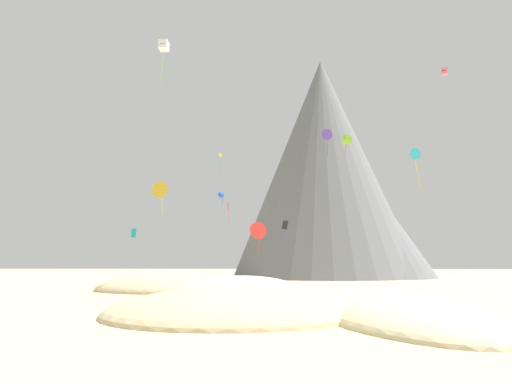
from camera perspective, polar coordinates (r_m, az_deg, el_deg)
The scene contains 22 objects.
ground_plane at distance 36.46m, azimuth 2.25°, elevation -14.75°, with size 400.00×400.00×0.00m, color #C6B284.
dune_foreground_left at distance 61.21m, azimuth -11.08°, elevation -12.21°, with size 20.44×15.75×4.26m, color #C6B284.
dune_foreground_right at distance 53.20m, azimuth -2.08°, elevation -12.89°, with size 17.67×14.83×4.28m, color beige.
dune_midground at distance 35.24m, azimuth -0.74°, elevation -14.96°, with size 22.91×19.38×3.84m, color #C6B284.
dune_back_low at distance 34.70m, azimuth 16.89°, elevation -14.68°, with size 27.43×11.55×3.20m, color beige.
bush_near_right at distance 43.56m, azimuth 18.58°, elevation -12.71°, with size 2.49×2.49×0.95m, color #386633.
bush_mid_center at distance 46.35m, azimuth -11.87°, elevation -12.83°, with size 1.31×1.31×0.78m, color #477238.
bush_near_left at distance 37.86m, azimuth 11.20°, elevation -13.78°, with size 2.02×2.02×0.78m, color #568442.
bush_scatter_east at distance 47.03m, azimuth 16.11°, elevation -12.62°, with size 1.80×1.80×0.77m, color #386633.
rock_massif at distance 114.41m, azimuth 9.39°, elevation 2.18°, with size 60.86×58.28×56.09m.
kite_magenta_mid at distance 89.64m, azimuth -3.62°, elevation -1.89°, with size 0.75×2.03×3.98m.
kite_yellow_mid at distance 86.39m, azimuth -4.64°, elevation 4.17°, with size 0.83×0.41×3.90m.
kite_red_low at distance 61.65m, azimuth 0.29°, elevation -4.92°, with size 2.56×1.46×5.02m.
kite_teal_low at distance 73.70m, azimuth -15.31°, elevation -5.05°, with size 0.81×0.12×1.46m.
kite_black_low at distance 78.86m, azimuth 3.71°, elevation -4.40°, with size 1.14×0.63×3.74m.
kite_white_high at distance 63.38m, azimuth -11.66°, elevation 17.75°, with size 1.25×1.29×5.52m.
kite_rainbow_high at distance 75.01m, azimuth 22.87°, elevation 13.96°, with size 1.13×1.13×1.01m.
kite_indigo_mid at distance 80.20m, azimuth 9.06°, elevation 7.19°, with size 2.00×1.37×5.02m.
kite_blue_mid at distance 96.41m, azimuth -4.45°, elevation -0.35°, with size 1.39×1.03×3.27m.
kite_lime_mid at distance 83.66m, azimuth 11.44°, elevation 6.57°, with size 2.04×1.25×4.38m.
kite_cyan_mid at distance 62.04m, azimuth 19.58°, elevation 4.48°, with size 1.61×0.75×5.50m.
kite_gold_low at distance 61.02m, azimuth -12.07°, elevation 0.25°, with size 2.31×0.83×4.40m.
Camera 1 is at (0.17, -36.26, 3.74)m, focal length 31.43 mm.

